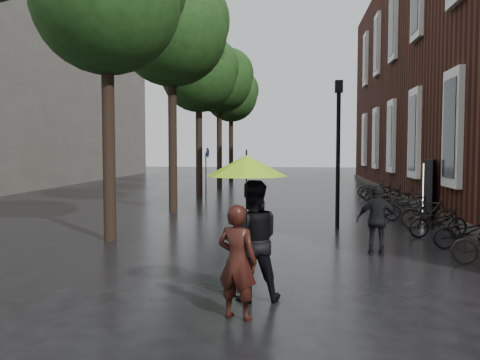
# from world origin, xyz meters

# --- Properties ---
(ground) EXTENTS (120.00, 120.00, 0.00)m
(ground) POSITION_xyz_m (0.00, 0.00, 0.00)
(ground) COLOR black
(street_trees) EXTENTS (4.33, 34.03, 8.91)m
(street_trees) POSITION_xyz_m (-3.99, 15.91, 6.34)
(street_trees) COLOR black
(street_trees) RESTS_ON ground
(person_burgundy) EXTENTS (0.69, 0.56, 1.62)m
(person_burgundy) POSITION_xyz_m (-0.13, 1.36, 0.81)
(person_burgundy) COLOR black
(person_burgundy) RESTS_ON ground
(person_black) EXTENTS (1.04, 0.88, 1.90)m
(person_black) POSITION_xyz_m (0.00, 2.25, 0.95)
(person_black) COLOR black
(person_black) RESTS_ON ground
(lime_umbrella) EXTENTS (1.21, 1.21, 1.77)m
(lime_umbrella) POSITION_xyz_m (-0.04, 1.78, 2.14)
(lime_umbrella) COLOR black
(lime_umbrella) RESTS_ON ground
(pedestrian_walking) EXTENTS (0.95, 0.47, 1.57)m
(pedestrian_walking) POSITION_xyz_m (2.51, 5.94, 0.79)
(pedestrian_walking) COLOR black
(pedestrian_walking) RESTS_ON ground
(parked_bicycles) EXTENTS (2.15, 15.20, 0.98)m
(parked_bicycles) POSITION_xyz_m (4.58, 12.67, 0.44)
(parked_bicycles) COLOR black
(parked_bicycles) RESTS_ON ground
(ad_lightbox) EXTENTS (0.31, 1.34, 2.02)m
(ad_lightbox) POSITION_xyz_m (5.30, 12.63, 1.01)
(ad_lightbox) COLOR black
(ad_lightbox) RESTS_ON ground
(lamp_post) EXTENTS (0.23, 0.23, 4.41)m
(lamp_post) POSITION_xyz_m (1.93, 9.79, 2.67)
(lamp_post) COLOR black
(lamp_post) RESTS_ON ground
(cycle_sign) EXTENTS (0.13, 0.44, 2.42)m
(cycle_sign) POSITION_xyz_m (-3.38, 17.33, 1.60)
(cycle_sign) COLOR #262628
(cycle_sign) RESTS_ON ground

